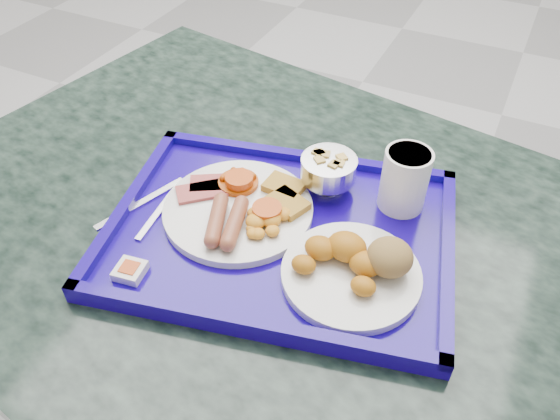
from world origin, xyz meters
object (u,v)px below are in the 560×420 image
at_px(table, 292,315).
at_px(tray, 280,233).
at_px(main_plate, 242,208).
at_px(bread_plate, 357,266).
at_px(juice_cup, 405,178).
at_px(fruit_bowl, 328,169).

xyz_separation_m(table, tray, (-0.01, -0.02, 0.21)).
distance_m(main_plate, bread_plate, 0.20).
distance_m(table, bread_plate, 0.27).
xyz_separation_m(main_plate, bread_plate, (0.20, -0.04, 0.01)).
height_order(main_plate, juice_cup, juice_cup).
bearing_deg(bread_plate, main_plate, 168.66).
bearing_deg(tray, table, 46.94).
relative_size(table, bread_plate, 7.44).
bearing_deg(table, juice_cup, 42.53).
height_order(table, juice_cup, juice_cup).
bearing_deg(bread_plate, juice_cup, 85.84).
relative_size(main_plate, juice_cup, 2.31).
bearing_deg(juice_cup, table, -137.47).
relative_size(tray, bread_plate, 3.00).
bearing_deg(juice_cup, fruit_bowl, -172.81).
distance_m(tray, main_plate, 0.07).
distance_m(table, juice_cup, 0.32).
bearing_deg(fruit_bowl, juice_cup, 7.19).
height_order(main_plate, fruit_bowl, fruit_bowl).
height_order(tray, main_plate, main_plate).
height_order(table, fruit_bowl, fruit_bowl).
xyz_separation_m(tray, juice_cup, (0.14, 0.13, 0.06)).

